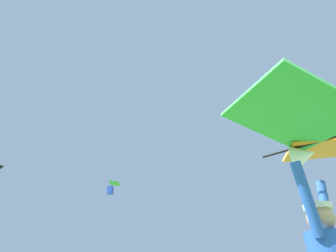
# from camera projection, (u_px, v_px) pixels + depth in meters

# --- Properties ---
(held_stunt_kite) EXTENTS (2.13, 1.35, 0.44)m
(held_stunt_kite) POSITION_uv_depth(u_px,v_px,m) (310.00, 138.00, 2.80)
(held_stunt_kite) COLOR black
(distant_kite_green_far_center) EXTENTS (0.79, 0.79, 0.23)m
(distant_kite_green_far_center) POSITION_uv_depth(u_px,v_px,m) (115.00, 183.00, 19.70)
(distant_kite_green_far_center) COLOR green
(distant_kite_blue_mid_right) EXTENTS (0.78, 0.74, 0.87)m
(distant_kite_blue_mid_right) POSITION_uv_depth(u_px,v_px,m) (110.00, 190.00, 29.71)
(distant_kite_blue_mid_right) COLOR blue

